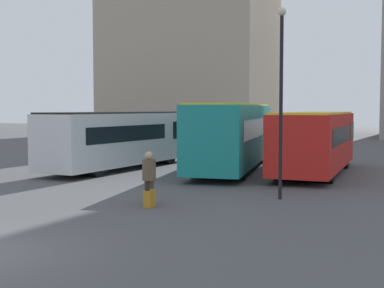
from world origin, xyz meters
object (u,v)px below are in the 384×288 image
object	(u,v)px
traveler	(149,173)
bus_2	(316,140)
suitcase	(150,199)
bus_0	(121,138)
bus_1	(233,134)
lamp_post_0	(281,89)

from	to	relation	value
traveler	bus_2	bearing A→B (deg)	-18.61
suitcase	bus_0	bearing A→B (deg)	35.11
bus_0	bus_2	distance (m)	9.51
bus_1	bus_0	bearing A→B (deg)	99.58
bus_1	lamp_post_0	bearing A→B (deg)	-159.79
suitcase	lamp_post_0	bearing A→B (deg)	-47.68
bus_1	traveler	size ratio (longest dim) A/B	6.95
bus_2	traveler	distance (m)	10.65
lamp_post_0	bus_0	bearing A→B (deg)	146.93
suitcase	lamp_post_0	size ratio (longest dim) A/B	0.12
bus_1	lamp_post_0	size ratio (longest dim) A/B	1.85
bus_1	traveler	xyz separation A→B (m)	(0.36, -10.17, -0.78)
bus_2	traveler	size ratio (longest dim) A/B	5.70
bus_1	traveler	distance (m)	10.21
bus_2	traveler	xyz separation A→B (m)	(-3.69, -9.98, -0.56)
bus_1	suitcase	world-z (taller)	bus_1
bus_1	suitcase	bearing A→B (deg)	175.98
bus_0	lamp_post_0	size ratio (longest dim) A/B	1.63
bus_2	suitcase	bearing A→B (deg)	162.20
bus_0	traveler	distance (m)	10.30
lamp_post_0	traveler	bearing A→B (deg)	-145.93
traveler	lamp_post_0	xyz separation A→B (m)	(3.64, 2.46, 2.68)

